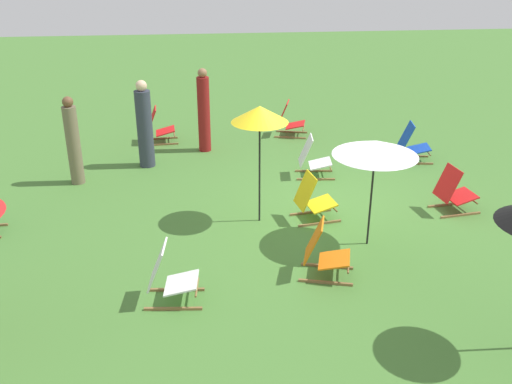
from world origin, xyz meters
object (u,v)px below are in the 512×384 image
at_px(deckchair_6, 313,159).
at_px(deckchair_9, 313,200).
at_px(deckchair_1, 324,252).
at_px(deckchair_4, 158,127).
at_px(person_0, 145,126).
at_px(deckchair_5, 454,192).
at_px(umbrella_2, 260,115).
at_px(deckchair_3, 412,144).
at_px(person_2, 204,112).
at_px(deckchair_7, 289,121).
at_px(umbrella_3, 376,148).
at_px(person_1, 73,143).
at_px(deckchair_8, 169,277).

height_order(deckchair_6, deckchair_9, same).
xyz_separation_m(deckchair_1, deckchair_4, (6.04, 2.61, 0.00)).
bearing_deg(person_0, deckchair_5, 77.08).
distance_m(deckchair_6, umbrella_2, 2.70).
relative_size(deckchair_6, person_0, 0.46).
height_order(deckchair_1, deckchair_3, same).
distance_m(deckchair_9, person_2, 4.06).
height_order(deckchair_5, deckchair_7, same).
relative_size(deckchair_4, deckchair_6, 1.00).
bearing_deg(person_2, umbrella_2, -162.79).
height_order(deckchair_6, umbrella_3, umbrella_3).
xyz_separation_m(deckchair_1, umbrella_3, (0.83, -0.89, 1.23)).
bearing_deg(deckchair_5, deckchair_9, 83.15).
xyz_separation_m(deckchair_6, deckchair_7, (2.58, 0.07, 0.00)).
xyz_separation_m(deckchair_5, umbrella_3, (-0.99, 1.80, 1.23)).
height_order(deckchair_3, umbrella_3, umbrella_3).
bearing_deg(person_1, deckchair_8, 154.77).
bearing_deg(deckchair_3, deckchair_7, 58.33).
relative_size(deckchair_3, person_1, 0.48).
bearing_deg(person_1, deckchair_3, -135.83).
height_order(deckchair_6, deckchair_8, same).
distance_m(deckchair_5, umbrella_2, 3.72).
distance_m(deckchair_4, person_1, 2.72).
distance_m(deckchair_3, person_2, 4.55).
distance_m(deckchair_3, person_0, 5.64).
bearing_deg(deckchair_4, deckchair_8, -179.57).
bearing_deg(umbrella_2, person_1, 59.47).
bearing_deg(deckchair_6, person_1, 93.90).
bearing_deg(deckchair_3, person_1, 102.16).
relative_size(deckchair_4, umbrella_3, 0.48).
xyz_separation_m(umbrella_3, person_0, (3.74, 3.67, -0.74)).
relative_size(deckchair_9, person_0, 0.46).
relative_size(deckchair_1, umbrella_2, 0.43).
distance_m(deckchair_4, deckchair_9, 5.12).
bearing_deg(umbrella_2, umbrella_3, -121.27).
xyz_separation_m(deckchair_8, person_2, (5.79, -0.59, 0.52)).
bearing_deg(deckchair_3, deckchair_9, 141.83).
height_order(deckchair_5, person_1, person_1).
bearing_deg(deckchair_6, deckchair_4, 58.59).
bearing_deg(deckchair_7, person_2, 126.86).
bearing_deg(deckchair_4, deckchair_3, -111.60).
distance_m(deckchair_7, person_0, 3.70).
bearing_deg(deckchair_1, deckchair_7, 10.65).
relative_size(deckchair_3, person_2, 0.45).
bearing_deg(person_2, deckchair_5, -126.08).
relative_size(deckchair_3, deckchair_5, 1.00).
bearing_deg(deckchair_3, person_0, 95.13).
height_order(deckchair_7, deckchair_8, same).
relative_size(deckchair_4, person_2, 0.45).
relative_size(deckchair_8, umbrella_2, 0.41).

